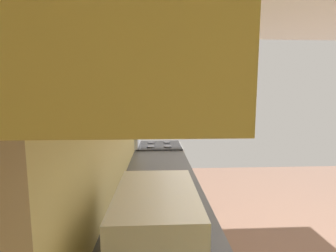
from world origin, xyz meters
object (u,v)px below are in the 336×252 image
Objects in this scene: microwave at (157,229)px; bowl at (170,177)px; oven_range at (159,175)px; kettle at (173,188)px.

microwave is 3.20× the size of bowl.
oven_range is 6.96× the size of bowl.
oven_range is at bearing 2.50° from kettle.
microwave is at bearing 179.27° from oven_range.
microwave is 0.99m from bowl.
oven_range is 2.17× the size of microwave.
kettle reaches higher than bowl.
microwave reaches higher than bowl.
kettle reaches higher than oven_range.
bowl is (-1.43, -0.08, 0.48)m from oven_range.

